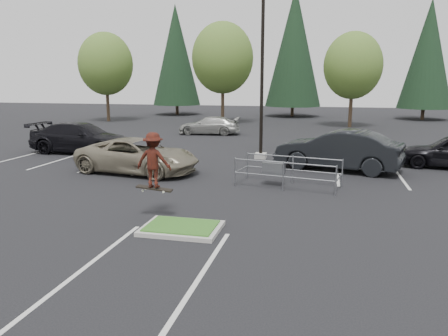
% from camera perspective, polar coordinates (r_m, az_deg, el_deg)
% --- Properties ---
extents(ground, '(120.00, 120.00, 0.00)m').
position_cam_1_polar(ground, '(12.63, -5.57, -8.11)').
color(ground, black).
rests_on(ground, ground).
extents(grass_median, '(2.20, 1.60, 0.16)m').
position_cam_1_polar(grass_median, '(12.61, -5.57, -7.78)').
color(grass_median, '#A29E97').
rests_on(grass_median, ground).
extents(stall_lines, '(22.62, 17.60, 0.01)m').
position_cam_1_polar(stall_lines, '(18.55, -3.60, -1.70)').
color(stall_lines, silver).
rests_on(stall_lines, ground).
extents(light_pole, '(0.70, 0.60, 10.12)m').
position_cam_1_polar(light_pole, '(23.51, 4.99, 12.25)').
color(light_pole, '#A29E97').
rests_on(light_pole, ground).
extents(decid_a, '(5.44, 5.44, 8.91)m').
position_cam_1_polar(decid_a, '(46.75, -15.17, 12.75)').
color(decid_a, '#38281C').
rests_on(decid_a, ground).
extents(decid_b, '(5.89, 5.89, 9.64)m').
position_cam_1_polar(decid_b, '(42.98, -0.18, 13.90)').
color(decid_b, '#38281C').
rests_on(decid_b, ground).
extents(decid_c, '(5.12, 5.12, 8.38)m').
position_cam_1_polar(decid_c, '(41.16, 16.47, 12.45)').
color(decid_c, '#38281C').
rests_on(decid_c, ground).
extents(conif_a, '(5.72, 5.72, 13.00)m').
position_cam_1_polar(conif_a, '(54.36, -6.29, 14.44)').
color(conif_a, '#38281C').
rests_on(conif_a, ground).
extents(conif_b, '(6.38, 6.38, 14.50)m').
position_cam_1_polar(conif_b, '(52.03, 9.15, 15.33)').
color(conif_b, '#38281C').
rests_on(conif_b, ground).
extents(conif_c, '(5.50, 5.50, 12.50)m').
position_cam_1_polar(conif_c, '(51.83, 25.10, 13.33)').
color(conif_c, '#38281C').
rests_on(conif_c, ground).
extents(cart_corral, '(4.26, 2.18, 1.15)m').
position_cam_1_polar(cart_corral, '(17.71, 6.95, -0.01)').
color(cart_corral, gray).
rests_on(cart_corral, ground).
extents(skateboarder, '(1.13, 0.64, 1.84)m').
position_cam_1_polar(skateboarder, '(13.49, -9.20, 0.98)').
color(skateboarder, black).
rests_on(skateboarder, ground).
extents(car_l_tan, '(6.03, 3.48, 1.58)m').
position_cam_1_polar(car_l_tan, '(20.47, -11.23, 1.60)').
color(car_l_tan, gray).
rests_on(car_l_tan, ground).
extents(car_l_black, '(6.16, 2.61, 1.77)m').
position_cam_1_polar(car_l_black, '(26.86, -18.13, 3.77)').
color(car_l_black, black).
rests_on(car_l_black, ground).
extents(car_r_charc, '(6.14, 3.47, 1.92)m').
position_cam_1_polar(car_r_charc, '(21.34, 14.67, 2.29)').
color(car_r_charc, black).
rests_on(car_r_charc, ground).
extents(car_far_silver, '(4.90, 2.28, 1.38)m').
position_cam_1_polar(car_far_silver, '(34.34, -1.93, 5.57)').
color(car_far_silver, '#A2A29D').
rests_on(car_far_silver, ground).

